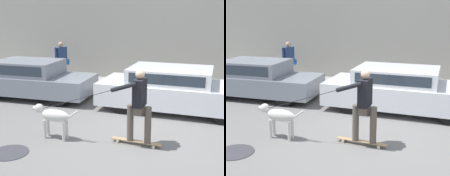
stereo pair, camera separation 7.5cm
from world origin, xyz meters
TOP-DOWN VIEW (x-y plane):
  - ground_plane at (0.00, 0.00)m, footprint 36.00×36.00m
  - back_wall at (0.00, 6.11)m, footprint 32.00×0.30m
  - sidewalk_curb at (0.00, 4.81)m, footprint 30.00×2.25m
  - parked_car_0 at (-4.45, 2.60)m, footprint 4.11×1.89m
  - parked_car_1 at (0.33, 2.60)m, footprint 4.52×1.96m
  - dog at (-2.06, -0.38)m, footprint 1.18×0.32m
  - skateboarder at (-0.11, -0.16)m, footprint 2.84×0.59m
  - pedestrian_with_bag at (-4.53, 4.98)m, footprint 0.39×0.65m
  - manhole_cover at (-2.56, -1.37)m, footprint 0.78×0.78m

SIDE VIEW (x-z plane):
  - ground_plane at x=0.00m, z-range 0.00..0.00m
  - manhole_cover at x=-2.56m, z-range 0.00..0.01m
  - sidewalk_curb at x=0.00m, z-range 0.00..0.14m
  - dog at x=-2.06m, z-range 0.14..0.93m
  - parked_car_0 at x=-4.45m, z-range -0.01..1.25m
  - parked_car_1 at x=0.33m, z-range -0.01..1.27m
  - skateboarder at x=-0.11m, z-range 0.11..1.79m
  - pedestrian_with_bag at x=-4.53m, z-range 0.22..1.74m
  - back_wall at x=0.00m, z-range 0.00..5.83m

